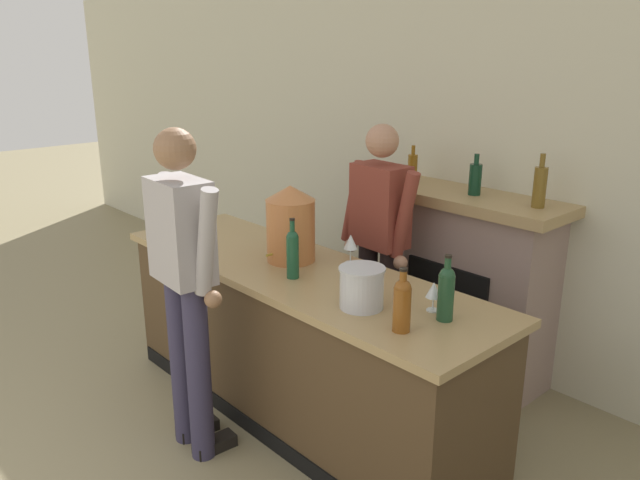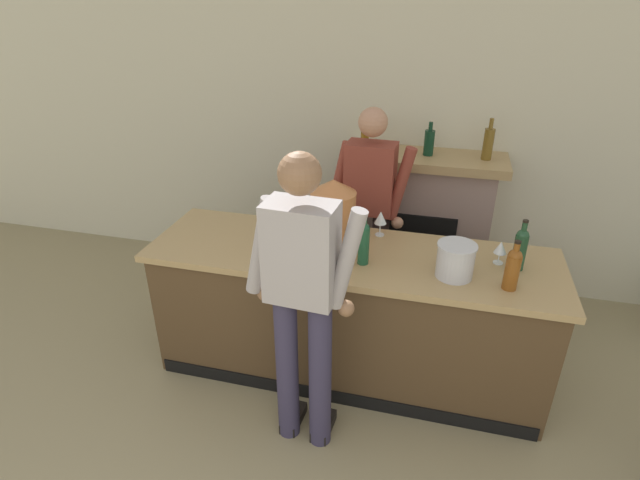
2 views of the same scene
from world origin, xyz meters
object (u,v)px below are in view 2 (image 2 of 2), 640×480
object	(u,v)px
copper_dispenser	(333,213)
wine_glass_mid_counter	(501,248)
ice_bucket_steel	(455,260)
wine_glass_back_row	(381,218)
wine_bottle_burgundy_dark	(513,267)
person_bartender	(369,209)
fireplace_stone	(419,224)
person_customer	(302,299)
wine_bottle_cabernet_heavy	(520,247)
wine_bottle_merlot_tall	(364,241)

from	to	relation	value
copper_dispenser	wine_glass_mid_counter	distance (m)	1.05
ice_bucket_steel	wine_glass_back_row	distance (m)	0.66
wine_bottle_burgundy_dark	ice_bucket_steel	bearing A→B (deg)	169.04
ice_bucket_steel	wine_glass_back_row	size ratio (longest dim) A/B	1.30
ice_bucket_steel	person_bartender	bearing A→B (deg)	127.75
person_bartender	wine_glass_mid_counter	bearing A→B (deg)	-33.74
fireplace_stone	wine_bottle_burgundy_dark	size ratio (longest dim) A/B	5.28
person_bartender	person_customer	bearing A→B (deg)	-95.36
fireplace_stone	wine_bottle_burgundy_dark	bearing A→B (deg)	-67.00
wine_bottle_cabernet_heavy	wine_glass_back_row	xyz separation A→B (m)	(-0.87, 0.24, -0.02)
fireplace_stone	wine_glass_back_row	world-z (taller)	fireplace_stone
ice_bucket_steel	wine_glass_mid_counter	distance (m)	0.35
wine_bottle_burgundy_dark	wine_glass_mid_counter	xyz separation A→B (m)	(-0.04, 0.28, -0.03)
ice_bucket_steel	wine_bottle_merlot_tall	xyz separation A→B (m)	(-0.54, 0.02, 0.05)
person_bartender	wine_bottle_cabernet_heavy	bearing A→B (deg)	-32.75
fireplace_stone	wine_bottle_merlot_tall	bearing A→B (deg)	-101.50
wine_bottle_merlot_tall	wine_glass_back_row	world-z (taller)	wine_bottle_merlot_tall
wine_glass_back_row	wine_bottle_cabernet_heavy	bearing A→B (deg)	-15.67
copper_dispenser	wine_bottle_merlot_tall	world-z (taller)	copper_dispenser
fireplace_stone	ice_bucket_steel	distance (m)	1.41
fireplace_stone	wine_glass_mid_counter	bearing A→B (deg)	-63.60
wine_bottle_cabernet_heavy	wine_glass_back_row	size ratio (longest dim) A/B	1.83
fireplace_stone	copper_dispenser	bearing A→B (deg)	-114.08
wine_glass_mid_counter	wine_glass_back_row	xyz separation A→B (m)	(-0.76, 0.20, 0.02)
wine_bottle_cabernet_heavy	person_bartender	bearing A→B (deg)	147.25
person_bartender	wine_glass_mid_counter	world-z (taller)	person_bartender
wine_bottle_merlot_tall	wine_bottle_cabernet_heavy	xyz separation A→B (m)	(0.91, 0.17, -0.01)
wine_glass_back_row	wine_bottle_merlot_tall	bearing A→B (deg)	-96.07
wine_bottle_cabernet_heavy	person_customer	bearing A→B (deg)	-147.97
copper_dispenser	wine_bottle_burgundy_dark	bearing A→B (deg)	-13.46
ice_bucket_steel	wine_bottle_cabernet_heavy	size ratio (longest dim) A/B	0.71
wine_bottle_cabernet_heavy	copper_dispenser	bearing A→B (deg)	179.11
person_customer	wine_bottle_burgundy_dark	distance (m)	1.18
ice_bucket_steel	wine_bottle_burgundy_dark	world-z (taller)	wine_bottle_burgundy_dark
wine_bottle_merlot_tall	wine_glass_mid_counter	distance (m)	0.83
person_customer	fireplace_stone	bearing A→B (deg)	75.06
wine_glass_mid_counter	ice_bucket_steel	bearing A→B (deg)	-139.38
copper_dispenser	wine_glass_back_row	bearing A→B (deg)	38.98
fireplace_stone	copper_dispenser	distance (m)	1.33
wine_bottle_merlot_tall	wine_glass_back_row	bearing A→B (deg)	83.93
wine_bottle_burgundy_dark	wine_glass_back_row	size ratio (longest dim) A/B	1.71
person_customer	wine_bottle_burgundy_dark	xyz separation A→B (m)	(1.08, 0.47, 0.08)
ice_bucket_steel	wine_bottle_cabernet_heavy	xyz separation A→B (m)	(0.37, 0.18, 0.04)
wine_glass_mid_counter	person_bartender	bearing A→B (deg)	146.26
person_bartender	wine_bottle_merlot_tall	bearing A→B (deg)	-82.98
wine_bottle_cabernet_heavy	wine_glass_mid_counter	size ratio (longest dim) A/B	2.17
wine_bottle_burgundy_dark	wine_glass_mid_counter	distance (m)	0.29
person_customer	wine_glass_mid_counter	size ratio (longest dim) A/B	12.18
ice_bucket_steel	wine_bottle_merlot_tall	distance (m)	0.55
wine_bottle_merlot_tall	wine_bottle_cabernet_heavy	world-z (taller)	wine_bottle_merlot_tall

